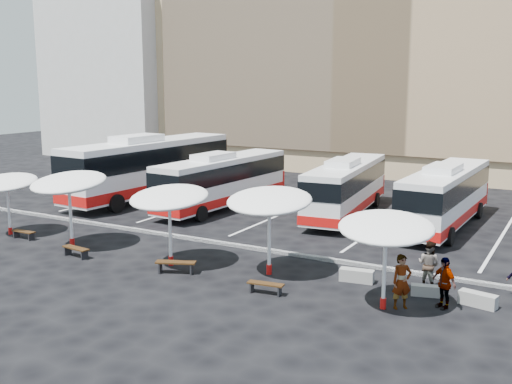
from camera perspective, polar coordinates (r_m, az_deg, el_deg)
The scene contains 24 objects.
ground at distance 28.62m, azimuth -4.71°, elevation -5.11°, with size 120.00×120.00×0.00m, color black.
sandstone_building at distance 57.05m, azimuth 13.92°, elevation 15.18°, with size 42.00×18.25×29.60m.
apartment_block at distance 66.89m, azimuth -11.50°, elevation 11.43°, with size 14.00×14.00×18.00m, color beige.
curb_divider at distance 29.00m, azimuth -4.16°, elevation -4.74°, with size 34.00×0.25×0.15m, color black.
bay_lines at distance 35.33m, azimuth 2.55°, elevation -2.06°, with size 24.15×12.00×0.01m.
bus_0 at distance 40.25m, azimuth -10.06°, elevation 2.50°, with size 3.82×13.68×4.29m.
bus_1 at distance 36.59m, azimuth -3.19°, elevation 1.19°, with size 3.07×11.08×3.48m.
bus_2 at distance 34.94m, azimuth 8.61°, elevation 0.57°, with size 3.36×10.87×3.39m.
bus_3 at distance 33.29m, azimuth 17.65°, elevation -0.23°, with size 2.81×10.99×3.47m.
sunshade_0 at distance 32.54m, azimuth -22.66°, elevation 0.83°, with size 3.89×3.91×3.15m.
sunshade_1 at distance 29.00m, azimuth -17.41°, elevation 0.86°, with size 3.70×3.74×3.62m.
sunshade_2 at distance 25.12m, azimuth -8.27°, elevation -0.53°, with size 3.58×3.62×3.45m.
sunshade_3 at distance 23.68m, azimuth 1.28°, elevation -0.85°, with size 3.84×3.88×3.56m.
sunshade_4 at distance 20.55m, azimuth 12.29°, elevation -3.35°, with size 3.92×3.95×3.36m.
wood_bench_0 at distance 31.79m, azimuth -21.26°, elevation -3.64°, with size 1.34×0.36×0.41m.
wood_bench_1 at distance 27.80m, azimuth -16.77°, elevation -5.28°, with size 1.48×0.54×0.44m.
wood_bench_2 at distance 24.65m, azimuth -7.65°, elevation -6.84°, with size 1.67×1.04×0.50m.
wood_bench_3 at distance 22.19m, azimuth 0.92°, elevation -8.90°, with size 1.40×0.54×0.42m.
conc_bench_0 at distance 23.82m, azimuth 9.57°, elevation -7.85°, with size 1.31×0.44×0.49m, color gray.
conc_bench_1 at distance 22.88m, azimuth 15.89°, elevation -9.02°, with size 1.06×0.35×0.40m, color gray.
conc_bench_2 at distance 22.44m, azimuth 20.39°, elevation -9.58°, with size 1.28×0.43×0.48m, color gray.
passenger_0 at distance 21.22m, azimuth 13.72°, elevation -8.32°, with size 0.70×0.46×1.91m, color black.
passenger_1 at distance 23.58m, azimuth 16.14°, elevation -6.64°, with size 0.88×0.69×1.82m, color black.
passenger_2 at distance 21.68m, azimuth 17.47°, elevation -8.24°, with size 1.06×0.44×1.81m, color black.
Camera 1 is at (15.47, -22.82, 7.70)m, focal length 42.00 mm.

